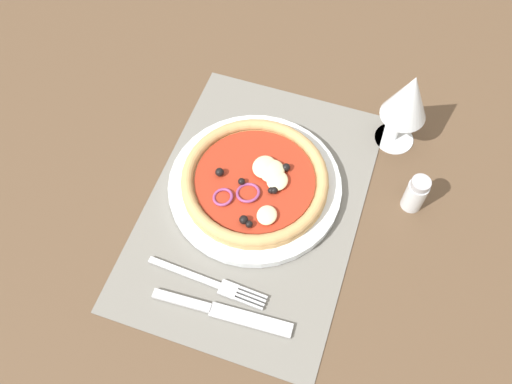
{
  "coord_description": "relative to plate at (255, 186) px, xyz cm",
  "views": [
    {
      "loc": [
        38.58,
        13.39,
        73.69
      ],
      "look_at": [
        -0.82,
        0.0,
        2.87
      ],
      "focal_mm": 38.27,
      "sensor_mm": 36.0,
      "label": 1
    }
  ],
  "objects": [
    {
      "name": "ground_plane",
      "position": [
        2.74,
        0.83,
        -2.33
      ],
      "size": [
        190.0,
        140.0,
        2.4
      ],
      "primitive_type": "cube",
      "color": "brown"
    },
    {
      "name": "placemat",
      "position": [
        2.74,
        0.83,
        -0.93
      ],
      "size": [
        46.82,
        31.92,
        0.4
      ],
      "primitive_type": "cube",
      "color": "slate",
      "rests_on": "ground_plane"
    },
    {
      "name": "plate",
      "position": [
        0.0,
        0.0,
        0.0
      ],
      "size": [
        26.84,
        26.84,
        1.47
      ],
      "primitive_type": "cylinder",
      "color": "white",
      "rests_on": "placemat"
    },
    {
      "name": "pizza",
      "position": [
        0.02,
        0.08,
        1.83
      ],
      "size": [
        22.56,
        22.56,
        2.65
      ],
      "color": "tan",
      "rests_on": "plate"
    },
    {
      "name": "fork",
      "position": [
        16.87,
        -0.52,
        -0.51
      ],
      "size": [
        2.51,
        18.05,
        0.44
      ],
      "rotation": [
        0.0,
        0.0,
        1.52
      ],
      "color": "silver",
      "rests_on": "placemat"
    },
    {
      "name": "knife",
      "position": [
        20.32,
        2.31,
        -0.48
      ],
      "size": [
        2.73,
        20.06,
        0.62
      ],
      "rotation": [
        0.0,
        0.0,
        1.63
      ],
      "color": "silver",
      "rests_on": "placemat"
    },
    {
      "name": "wine_glass",
      "position": [
        -16.79,
        18.7,
        8.97
      ],
      "size": [
        7.2,
        7.2,
        14.9
      ],
      "color": "silver",
      "rests_on": "ground_plane"
    },
    {
      "name": "pepper_shaker",
      "position": [
        -5.28,
        23.66,
        2.12
      ],
      "size": [
        3.2,
        3.2,
        6.7
      ],
      "color": "silver",
      "rests_on": "ground_plane"
    }
  ]
}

